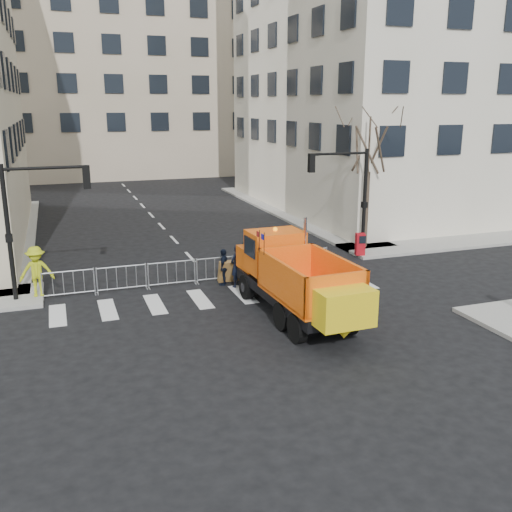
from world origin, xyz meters
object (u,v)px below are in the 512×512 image
object	(u,v)px
cop_b	(245,262)
newspaper_box	(360,244)
cop_c	(224,267)
cop_a	(237,266)
worker	(37,271)
plow_truck	(296,277)

from	to	relation	value
cop_b	newspaper_box	size ratio (longest dim) A/B	1.65
cop_b	cop_c	size ratio (longest dim) A/B	1.14
cop_a	worker	bearing A→B (deg)	-38.67
cop_b	newspaper_box	bearing A→B (deg)	-153.53
worker	plow_truck	bearing A→B (deg)	-30.67
worker	newspaper_box	distance (m)	15.30
newspaper_box	plow_truck	bearing A→B (deg)	-118.93
newspaper_box	cop_b	bearing A→B (deg)	-148.37
cop_c	worker	size ratio (longest dim) A/B	0.79
plow_truck	cop_c	world-z (taller)	plow_truck
cop_c	newspaper_box	size ratio (longest dim) A/B	1.45
cop_b	worker	distance (m)	8.49
cop_c	newspaper_box	xyz separation A→B (m)	(7.74, 2.00, -0.10)
plow_truck	worker	xyz separation A→B (m)	(-8.87, 5.19, -0.36)
cop_c	cop_b	bearing A→B (deg)	118.70
plow_truck	cop_a	world-z (taller)	plow_truck
newspaper_box	cop_c	bearing A→B (deg)	-150.33
plow_truck	worker	world-z (taller)	plow_truck
cop_a	worker	distance (m)	8.01
cop_a	cop_c	world-z (taller)	cop_a
cop_b	plow_truck	bearing A→B (deg)	105.15
cop_a	worker	world-z (taller)	worker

